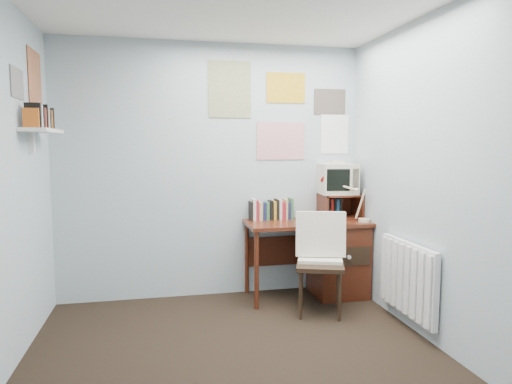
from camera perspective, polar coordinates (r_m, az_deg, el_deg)
ground at (r=3.18m, az=-1.31°, el=-22.44°), size 3.50×3.50×0.00m
back_wall at (r=4.54m, az=-5.50°, el=2.61°), size 3.00×0.02×2.50m
right_wall at (r=3.42m, az=24.14°, el=1.04°), size 0.02×3.50×2.50m
desk at (r=4.69m, az=9.51°, el=-7.80°), size 1.20×0.55×0.76m
desk_chair at (r=4.15m, az=8.02°, el=-9.09°), size 0.57×0.56×0.88m
desk_lamp at (r=4.56m, az=13.43°, el=-1.07°), size 0.32×0.29×0.42m
tv_riser at (r=4.74m, az=10.45°, el=-1.75°), size 0.40×0.30×0.25m
crt_tv at (r=4.72m, az=10.14°, el=1.81°), size 0.38×0.35×0.34m
book_row at (r=4.61m, az=2.86°, el=-2.07°), size 0.60×0.14×0.22m
radiator at (r=4.00m, az=18.43°, el=-10.21°), size 0.09×0.80×0.60m
wall_shelf at (r=3.95m, az=-25.16°, el=6.95°), size 0.20×0.62×0.24m
posters_back at (r=4.67m, az=3.13°, el=10.09°), size 1.20×0.01×0.90m
posters_left at (r=4.00m, az=-26.75°, el=12.33°), size 0.01×0.70×0.60m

